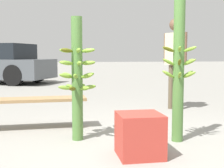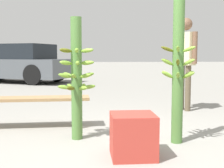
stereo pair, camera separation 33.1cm
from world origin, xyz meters
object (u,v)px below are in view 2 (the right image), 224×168
Objects in this scene: banana_stalk_left at (77,76)px; parked_car at (16,64)px; vendor_person at (185,54)px; banana_stalk_center at (178,69)px; produce_crate at (133,135)px; market_bench at (30,102)px.

parked_car is (-2.41, 7.96, -0.08)m from banana_stalk_left.
parked_car is (-4.29, 6.19, -0.34)m from vendor_person.
banana_stalk_center reaches higher than banana_stalk_left.
vendor_person is at bearing 62.03° from produce_crate.
market_bench is (-1.78, 0.87, -0.48)m from banana_stalk_center.
parked_car is (-1.76, 7.34, 0.31)m from market_bench.
banana_stalk_center reaches higher than market_bench.
banana_stalk_left is 0.89× the size of market_bench.
produce_crate is at bearing -135.65° from parked_car.
banana_stalk_left is 0.98m from market_bench.
banana_stalk_center is at bearing -131.23° from parked_car.
market_bench is (-0.65, 0.62, -0.39)m from banana_stalk_left.
banana_stalk_left is 3.36× the size of produce_crate.
parked_car is at bearing 113.37° from banana_stalk_center.
banana_stalk_left is 8.31m from parked_car.
parked_car reaches higher than market_bench.
produce_crate is at bearing -51.52° from banana_stalk_left.
market_bench is at bearing 153.90° from banana_stalk_center.
parked_car is 9.17m from produce_crate.
vendor_person reaches higher than banana_stalk_left.
vendor_person is (1.87, 1.76, 0.26)m from banana_stalk_left.
vendor_person is at bearing 69.88° from banana_stalk_center.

